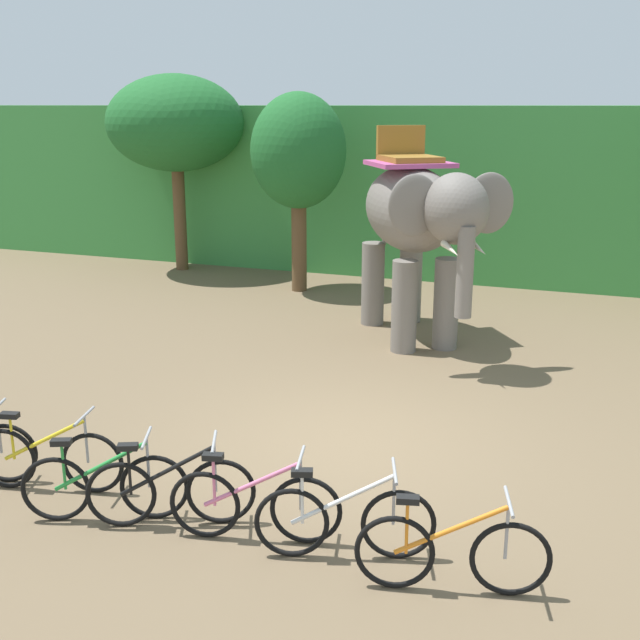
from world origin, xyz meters
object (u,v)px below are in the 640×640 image
tree_far_right (175,124)px  bike_black (171,490)px  bike_orange (452,553)px  tree_right (298,153)px  bike_white (345,521)px  bike_green (105,485)px  elephant (417,220)px  bike_yellow (48,458)px  bike_pink (255,505)px

tree_far_right → bike_black: 13.30m
bike_orange → tree_right: bearing=118.1°
bike_white → bike_orange: 1.06m
bike_green → bike_black: bearing=11.4°
tree_far_right → bike_orange: 15.00m
elephant → bike_white: (1.03, -7.09, -1.82)m
bike_green → bike_yellow: bearing=161.4°
bike_green → bike_orange: bearing=-0.1°
bike_white → bike_orange: (1.04, -0.19, 0.00)m
tree_right → bike_pink: size_ratio=2.64×
bike_green → bike_pink: (1.61, 0.17, 0.00)m
bike_black → bike_white: (1.84, 0.04, 0.00)m
bike_yellow → bike_black: same height
bike_black → bike_orange: size_ratio=0.95×
bike_orange → bike_yellow: bearing=175.9°
elephant → bike_orange: (2.08, -7.27, -1.82)m
bike_black → bike_orange: 2.88m
tree_far_right → bike_yellow: 12.44m
tree_far_right → bike_white: size_ratio=2.98×
tree_far_right → bike_pink: size_ratio=2.92×
tree_right → bike_white: 11.29m
bike_yellow → bike_orange: size_ratio=1.00×
bike_green → bike_black: (0.69, 0.14, 0.00)m
tree_far_right → bike_pink: (7.24, -11.21, -3.29)m
elephant → bike_white: bearing=-81.7°
tree_far_right → bike_orange: tree_far_right is taller
tree_far_right → bike_green: (5.63, -11.37, -3.29)m
bike_yellow → bike_green: same height
bike_white → bike_green: bearing=-175.9°
elephant → bike_yellow: elephant is taller
bike_yellow → bike_pink: same height
tree_right → elephant: (3.38, -2.94, -0.91)m
bike_pink → bike_green: bearing=-174.0°
bike_white → elephant: bearing=98.3°
tree_far_right → bike_yellow: (4.67, -11.05, -3.29)m
bike_yellow → bike_black: (1.65, -0.18, 0.00)m
tree_far_right → elephant: 8.35m
bike_yellow → bike_pink: (2.57, -0.16, 0.00)m
tree_far_right → bike_white: (8.15, -11.19, -3.29)m
bike_yellow → bike_black: bearing=-6.4°
tree_right → bike_green: 10.73m
tree_far_right → elephant: size_ratio=1.22×
tree_right → bike_black: (2.58, -10.07, -2.73)m
bike_black → bike_green: bearing=-168.6°
elephant → bike_orange: elephant is taller
tree_far_right → bike_green: size_ratio=3.06×
bike_white → bike_black: bearing=-178.7°
elephant → bike_pink: elephant is taller
elephant → bike_green: size_ratio=2.50×
bike_yellow → bike_pink: size_ratio=1.00×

